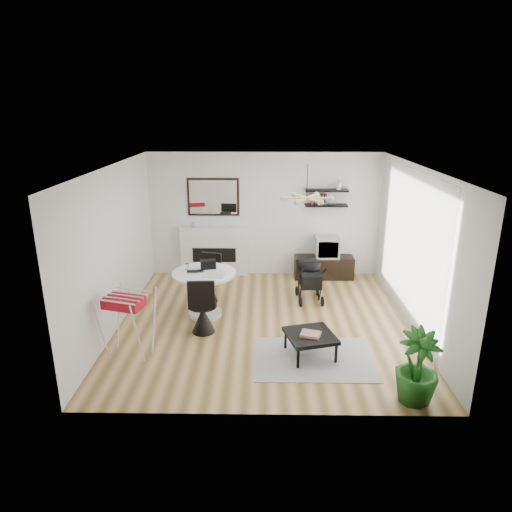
{
  "coord_description": "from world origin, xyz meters",
  "views": [
    {
      "loc": [
        -0.02,
        -7.21,
        3.59
      ],
      "look_at": [
        -0.15,
        0.4,
        1.1
      ],
      "focal_mm": 32.0,
      "sensor_mm": 36.0,
      "label": 1
    }
  ],
  "objects_px": {
    "drying_rack": "(128,323)",
    "coffee_table": "(310,336)",
    "fireplace": "(214,245)",
    "tv_console": "(324,267)",
    "dining_table": "(204,287)",
    "crt_tv": "(327,247)",
    "potted_plant": "(417,367)",
    "stroller": "(309,280)"
  },
  "relations": [
    {
      "from": "fireplace",
      "to": "coffee_table",
      "type": "xyz_separation_m",
      "value": [
        1.79,
        -3.51,
        -0.36
      ]
    },
    {
      "from": "crt_tv",
      "to": "potted_plant",
      "type": "bearing_deg",
      "value": -82.97
    },
    {
      "from": "tv_console",
      "to": "dining_table",
      "type": "relative_size",
      "value": 1.13
    },
    {
      "from": "crt_tv",
      "to": "stroller",
      "type": "bearing_deg",
      "value": -111.9
    },
    {
      "from": "fireplace",
      "to": "tv_console",
      "type": "distance_m",
      "value": 2.46
    },
    {
      "from": "dining_table",
      "to": "stroller",
      "type": "relative_size",
      "value": 1.21
    },
    {
      "from": "stroller",
      "to": "potted_plant",
      "type": "relative_size",
      "value": 0.95
    },
    {
      "from": "tv_console",
      "to": "potted_plant",
      "type": "xyz_separation_m",
      "value": [
        0.6,
        -4.46,
        0.25
      ]
    },
    {
      "from": "drying_rack",
      "to": "potted_plant",
      "type": "distance_m",
      "value": 4.11
    },
    {
      "from": "fireplace",
      "to": "coffee_table",
      "type": "distance_m",
      "value": 3.96
    },
    {
      "from": "coffee_table",
      "to": "fireplace",
      "type": "bearing_deg",
      "value": 117.04
    },
    {
      "from": "drying_rack",
      "to": "coffee_table",
      "type": "bearing_deg",
      "value": 15.92
    },
    {
      "from": "tv_console",
      "to": "drying_rack",
      "type": "relative_size",
      "value": 1.3
    },
    {
      "from": "crt_tv",
      "to": "coffee_table",
      "type": "bearing_deg",
      "value": -101.36
    },
    {
      "from": "tv_console",
      "to": "coffee_table",
      "type": "height_order",
      "value": "tv_console"
    },
    {
      "from": "dining_table",
      "to": "potted_plant",
      "type": "xyz_separation_m",
      "value": [
        2.98,
        -2.5,
        -0.05
      ]
    },
    {
      "from": "coffee_table",
      "to": "potted_plant",
      "type": "height_order",
      "value": "potted_plant"
    },
    {
      "from": "crt_tv",
      "to": "coffee_table",
      "type": "xyz_separation_m",
      "value": [
        -0.67,
        -3.35,
        -0.38
      ]
    },
    {
      "from": "crt_tv",
      "to": "stroller",
      "type": "distance_m",
      "value": 1.34
    },
    {
      "from": "coffee_table",
      "to": "stroller",
      "type": "bearing_deg",
      "value": 85.04
    },
    {
      "from": "coffee_table",
      "to": "tv_console",
      "type": "bearing_deg",
      "value": 79.52
    },
    {
      "from": "tv_console",
      "to": "crt_tv",
      "type": "relative_size",
      "value": 2.51
    },
    {
      "from": "dining_table",
      "to": "coffee_table",
      "type": "xyz_separation_m",
      "value": [
        1.76,
        -1.4,
        -0.22
      ]
    },
    {
      "from": "stroller",
      "to": "fireplace",
      "type": "bearing_deg",
      "value": 141.89
    },
    {
      "from": "fireplace",
      "to": "drying_rack",
      "type": "distance_m",
      "value": 3.64
    },
    {
      "from": "stroller",
      "to": "coffee_table",
      "type": "distance_m",
      "value": 2.15
    },
    {
      "from": "tv_console",
      "to": "stroller",
      "type": "height_order",
      "value": "stroller"
    },
    {
      "from": "fireplace",
      "to": "crt_tv",
      "type": "bearing_deg",
      "value": -3.71
    },
    {
      "from": "fireplace",
      "to": "coffee_table",
      "type": "height_order",
      "value": "fireplace"
    },
    {
      "from": "fireplace",
      "to": "dining_table",
      "type": "distance_m",
      "value": 2.12
    },
    {
      "from": "coffee_table",
      "to": "crt_tv",
      "type": "bearing_deg",
      "value": 78.64
    },
    {
      "from": "dining_table",
      "to": "potted_plant",
      "type": "distance_m",
      "value": 3.89
    },
    {
      "from": "fireplace",
      "to": "stroller",
      "type": "xyz_separation_m",
      "value": [
        1.98,
        -1.38,
        -0.28
      ]
    },
    {
      "from": "potted_plant",
      "to": "coffee_table",
      "type": "bearing_deg",
      "value": 138.1
    },
    {
      "from": "tv_console",
      "to": "drying_rack",
      "type": "xyz_separation_m",
      "value": [
        -3.35,
        -3.35,
        0.28
      ]
    },
    {
      "from": "fireplace",
      "to": "coffee_table",
      "type": "bearing_deg",
      "value": -62.96
    },
    {
      "from": "crt_tv",
      "to": "potted_plant",
      "type": "relative_size",
      "value": 0.52
    },
    {
      "from": "fireplace",
      "to": "tv_console",
      "type": "relative_size",
      "value": 1.69
    },
    {
      "from": "fireplace",
      "to": "tv_console",
      "type": "xyz_separation_m",
      "value": [
        2.41,
        -0.16,
        -0.45
      ]
    },
    {
      "from": "dining_table",
      "to": "drying_rack",
      "type": "relative_size",
      "value": 1.14
    },
    {
      "from": "crt_tv",
      "to": "coffee_table",
      "type": "distance_m",
      "value": 3.44
    },
    {
      "from": "coffee_table",
      "to": "potted_plant",
      "type": "distance_m",
      "value": 1.65
    }
  ]
}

